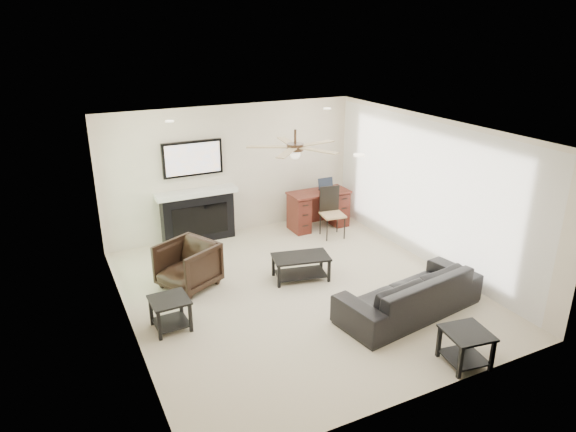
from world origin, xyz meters
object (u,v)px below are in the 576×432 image
coffee_table (301,267)px  desk (318,209)px  sofa (409,292)px  fireplace_unit (197,193)px  armchair (188,265)px

coffee_table → desk: 2.29m
sofa → desk: desk is taller
sofa → fireplace_unit: fireplace_unit is taller
coffee_table → fireplace_unit: size_ratio=0.47×
sofa → fireplace_unit: (-1.91, 3.85, 0.63)m
armchair → desk: desk is taller
desk → coffee_table: bearing=-126.5°
sofa → fireplace_unit: size_ratio=1.15×
fireplace_unit → armchair: bearing=-112.2°
sofa → fireplace_unit: 4.34m
coffee_table → sofa: bearing=-48.0°
sofa → fireplace_unit: bearing=-72.0°
armchair → fireplace_unit: (0.69, 1.70, 0.59)m
armchair → fireplace_unit: size_ratio=0.42×
fireplace_unit → desk: size_ratio=1.57×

